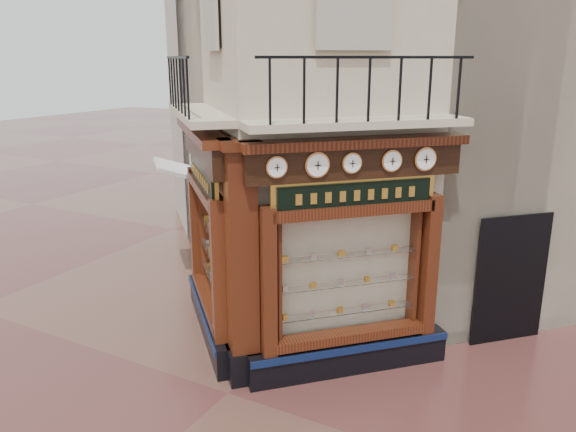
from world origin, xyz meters
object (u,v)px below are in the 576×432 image
Objects in this scene: clock_a at (277,167)px; signboard_left at (203,176)px; clock_c at (352,163)px; clock_e at (425,159)px; awning at (182,276)px; clock_d at (392,161)px; clock_b at (317,165)px; signboard_right at (355,195)px; corner_pilaster at (242,269)px.

signboard_left is at bearing 109.54° from clock_a.
clock_e reaches higher than clock_c.
awning is at bearing 111.85° from clock_c.
clock_c is 6.77m from awning.
clock_d is 0.90× the size of clock_e.
clock_e is (1.26, 1.26, 0.00)m from clock_b.
signboard_right is at bearing 168.41° from clock_d.
clock_e is (0.41, 0.41, 0.00)m from clock_d.
clock_a is 0.85× the size of clock_e.
clock_e reaches higher than clock_d.
signboard_right is at bearing 9.35° from clock_b.
signboard_right is (-0.87, -0.71, -0.52)m from clock_e.
signboard_left is at bearing 135.00° from signboard_right.
clock_a is at bearing -180.00° from clock_b.
clock_a is 1.40m from signboard_right.
clock_c reaches higher than awning.
clock_a is at bearing -160.46° from signboard_left.
corner_pilaster is at bearing 158.40° from clock_b.
signboard_right is at bearing 4.88° from clock_a.
awning is (-6.14, 1.37, -3.62)m from clock_e.
clock_b reaches higher than clock_c.
clock_c is 0.16× the size of signboard_right.
corner_pilaster is 2.12m from signboard_right.
clock_d is (1.92, 1.32, 1.67)m from corner_pilaster.
awning is (-5.73, 1.78, -3.62)m from clock_d.
corner_pilaster is at bearing 165.32° from clock_c.
signboard_left is at bearing 131.80° from clock_c.
clock_e is at bearing -124.37° from signboard_left.
corner_pilaster is 12.27× the size of clock_a.
corner_pilaster is 2.87m from clock_d.
clock_b is at bearing -147.35° from signboard_left.
clock_b is 0.55m from clock_c.
clock_e is (2.33, 1.72, 1.67)m from corner_pilaster.
corner_pilaster is 2.04m from clock_b.
clock_b is at bearing -180.00° from clock_c.
signboard_left is at bearing 145.63° from clock_e.
signboard_right is (0.01, 0.16, -0.52)m from clock_c.
corner_pilaster is at bearing 136.91° from clock_a.
clock_c is 0.94× the size of clock_d.
clock_a is 0.84× the size of clock_b.
signboard_left is 1.05× the size of signboard_right.
clock_e is at bearing -0.00° from clock_b.
corner_pilaster is 1.93× the size of signboard_left.
clock_c is at bearing 0.00° from clock_a.
awning is (-5.26, 2.25, -3.62)m from clock_c.
clock_d is at bearing -10.57° from corner_pilaster.
clock_a reaches higher than signboard_right.
clock_b is at bearing -163.45° from awning.
clock_c is 2.97m from signboard_left.
corner_pilaster is 10.49× the size of clock_e.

